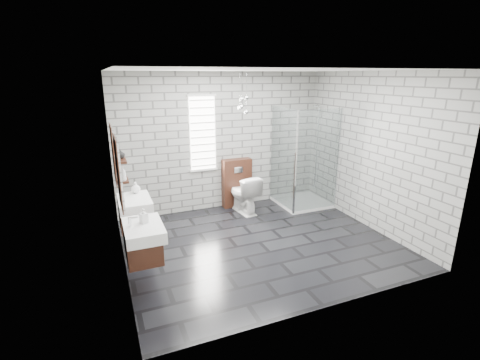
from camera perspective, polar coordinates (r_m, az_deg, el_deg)
floor at (r=5.80m, az=3.25°, el=-10.27°), size 4.20×3.60×0.02m
ceiling at (r=5.16m, az=3.78°, el=17.68°), size 4.20×3.60×0.02m
wall_back at (r=6.96m, az=-2.98°, el=6.23°), size 4.20×0.02×2.70m
wall_front at (r=3.84m, az=15.23°, el=-3.32°), size 4.20×0.02×2.70m
wall_left at (r=4.83m, az=-19.74°, el=0.40°), size 0.02×3.60×2.70m
wall_right at (r=6.50m, az=20.58°, el=4.40°), size 0.02×3.60×2.70m
vanity_left at (r=4.55m, az=-16.06°, el=-8.23°), size 0.47×0.70×1.57m
vanity_right at (r=5.51m, az=-17.34°, el=-3.85°), size 0.47×0.70×1.57m
shelf_lower at (r=4.79m, az=-18.72°, el=0.01°), size 0.14×0.30×0.03m
shelf_upper at (r=4.72m, az=-19.01°, el=3.02°), size 0.14×0.30×0.03m
window at (r=6.78m, az=-6.15°, el=7.59°), size 0.56×0.05×1.48m
cistern_panel at (r=7.16m, az=-0.54°, el=-0.46°), size 0.60×0.20×1.00m
flush_plate at (r=6.98m, az=-0.23°, el=1.65°), size 0.18×0.01×0.12m
shower_enclosure at (r=7.25m, az=10.06°, el=-0.46°), size 1.00×1.00×2.03m
pendant_cluster at (r=6.55m, az=0.50°, el=12.35°), size 0.25×0.22×0.77m
toilet at (r=6.86m, az=0.63°, el=-2.27°), size 0.52×0.80×0.76m
soap_bottle_a at (r=4.54m, az=-15.54°, el=-5.68°), size 0.11×0.11×0.19m
soap_bottle_b at (r=5.70m, az=-16.75°, el=-1.17°), size 0.18×0.18×0.18m
soap_bottle_c at (r=4.66m, az=-18.63°, el=0.97°), size 0.08×0.08×0.19m
vase at (r=4.78m, az=-19.04°, el=4.09°), size 0.12×0.12×0.12m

